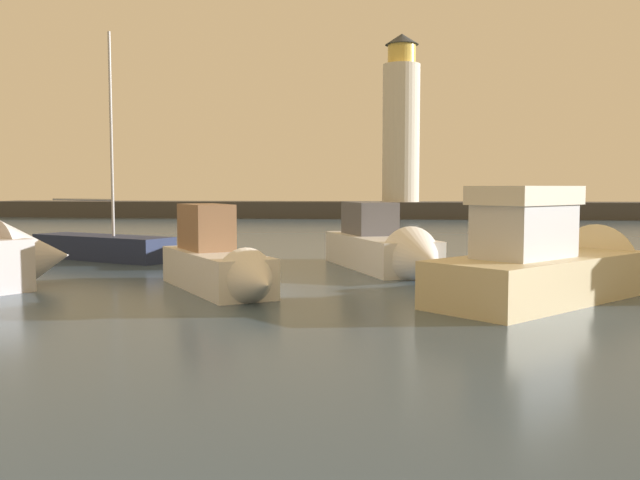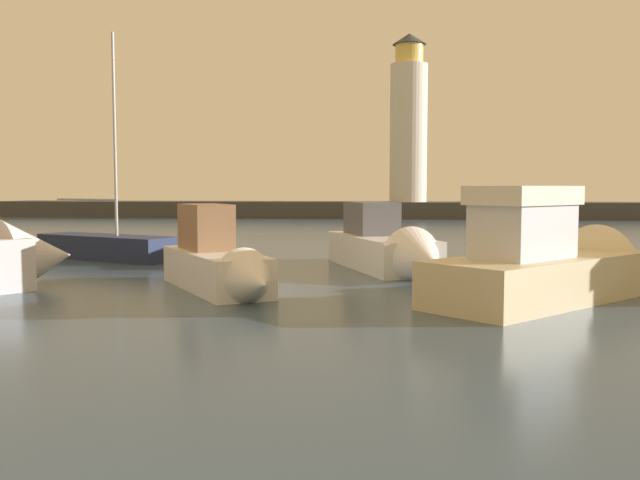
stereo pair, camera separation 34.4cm
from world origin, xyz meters
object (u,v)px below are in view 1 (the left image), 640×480
motorboat_0 (566,264)px  motorboat_1 (389,249)px  motorboat_2 (222,264)px  lighthouse (401,123)px  sailboat_moored (103,246)px

motorboat_0 → motorboat_1: (-4.99, 5.31, -0.10)m
motorboat_2 → lighthouse: bearing=83.6°
motorboat_2 → sailboat_moored: size_ratio=0.69×
lighthouse → sailboat_moored: 44.09m
motorboat_0 → motorboat_2: size_ratio=1.29×
motorboat_0 → motorboat_2: motorboat_0 is taller
lighthouse → sailboat_moored: size_ratio=1.74×
motorboat_2 → sailboat_moored: 11.18m
sailboat_moored → motorboat_1: bearing=-13.1°
motorboat_0 → sailboat_moored: 18.97m
sailboat_moored → lighthouse: bearing=72.6°
motorboat_0 → sailboat_moored: size_ratio=0.89×
motorboat_2 → sailboat_moored: (-7.32, 8.45, -0.27)m
motorboat_1 → sailboat_moored: sailboat_moored is taller
motorboat_0 → motorboat_1: 7.29m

